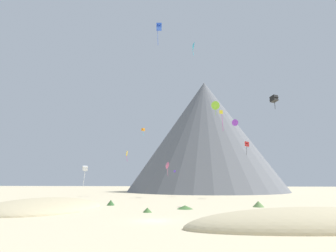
# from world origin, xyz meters

# --- Properties ---
(ground_plane) EXTENTS (400.00, 400.00, 0.00)m
(ground_plane) POSITION_xyz_m (0.00, 0.00, 0.00)
(ground_plane) COLOR beige
(dune_foreground_left) EXTENTS (27.65, 12.67, 4.13)m
(dune_foreground_left) POSITION_xyz_m (16.91, -3.60, 0.00)
(dune_foreground_left) COLOR #CCBA8E
(dune_foreground_left) RESTS_ON ground_plane
(dune_foreground_right) EXTENTS (18.79, 24.58, 3.62)m
(dune_foreground_right) POSITION_xyz_m (-20.23, 12.16, 0.00)
(dune_foreground_right) COLOR #CCBA8E
(dune_foreground_right) RESTS_ON ground_plane
(bush_near_left) EXTENTS (2.86, 2.86, 1.07)m
(bush_near_left) POSITION_xyz_m (15.83, 19.90, 0.54)
(bush_near_left) COLOR #668C4C
(bush_near_left) RESTS_ON ground_plane
(bush_far_right) EXTENTS (3.55, 3.55, 0.60)m
(bush_far_right) POSITION_xyz_m (2.94, 14.85, 0.30)
(bush_far_right) COLOR #477238
(bush_far_right) RESTS_ON ground_plane
(bush_ridge_crest) EXTENTS (1.83, 1.83, 0.71)m
(bush_ridge_crest) POSITION_xyz_m (-2.38, 9.07, 0.36)
(bush_ridge_crest) COLOR #477238
(bush_ridge_crest) RESTS_ON ground_plane
(bush_near_right) EXTENTS (1.61, 1.61, 1.04)m
(bush_near_right) POSITION_xyz_m (-11.52, 20.44, 0.52)
(bush_near_right) COLOR #386633
(bush_near_right) RESTS_ON ground_plane
(rock_massif) EXTENTS (86.67, 86.67, 48.84)m
(rock_massif) POSITION_xyz_m (9.29, 94.02, 22.51)
(rock_massif) COLOR slate
(rock_massif) RESTS_ON ground_plane
(kite_violet_mid) EXTENTS (2.08, 1.30, 2.09)m
(kite_violet_mid) POSITION_xyz_m (16.75, 56.23, 22.53)
(kite_violet_mid) COLOR purple
(kite_rainbow_low) EXTENTS (1.71, 2.06, 4.11)m
(kite_rainbow_low) POSITION_xyz_m (-3.89, 48.26, 8.92)
(kite_rainbow_low) COLOR #E5668C
(kite_white_low) EXTENTS (1.39, 1.41, 4.54)m
(kite_white_low) POSITION_xyz_m (-19.53, 26.75, 7.25)
(kite_white_low) COLOR white
(kite_orange_mid) EXTENTS (1.19, 1.19, 2.44)m
(kite_orange_mid) POSITION_xyz_m (-12.01, 53.48, 20.34)
(kite_orange_mid) COLOR orange
(kite_gold_low) EXTENTS (0.31, 1.23, 3.35)m
(kite_gold_low) POSITION_xyz_m (-17.14, 53.92, 12.78)
(kite_gold_low) COLOR gold
(kite_yellow_mid) EXTENTS (0.91, 0.69, 5.20)m
(kite_yellow_mid) POSITION_xyz_m (10.98, 34.58, 20.08)
(kite_yellow_mid) COLOR yellow
(kite_red_mid) EXTENTS (1.44, 1.36, 3.67)m
(kite_red_mid) POSITION_xyz_m (18.47, 46.19, 14.49)
(kite_red_mid) COLOR red
(kite_indigo_low) EXTENTS (0.75, 0.49, 0.78)m
(kite_indigo_low) POSITION_xyz_m (-2.49, 57.50, 7.52)
(kite_indigo_low) COLOR #5138B2
(kite_blue_high) EXTENTS (1.44, 1.52, 5.77)m
(kite_blue_high) POSITION_xyz_m (-3.81, 30.11, 41.87)
(kite_blue_high) COLOR blue
(kite_cyan_high) EXTENTS (0.94, 2.07, 3.52)m
(kite_cyan_high) POSITION_xyz_m (4.47, 29.14, 35.95)
(kite_cyan_high) COLOR #33BCDB
(kite_black_mid) EXTENTS (1.73, 1.76, 2.79)m
(kite_black_mid) POSITION_xyz_m (20.50, 22.70, 20.69)
(kite_black_mid) COLOR black
(kite_lime_high) EXTENTS (2.69, 1.33, 4.25)m
(kite_lime_high) POSITION_xyz_m (10.43, 49.99, 26.64)
(kite_lime_high) COLOR #8CD133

